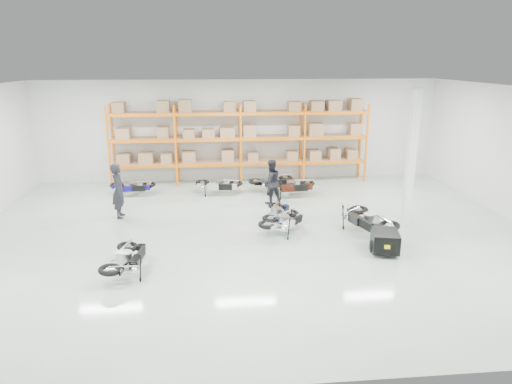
{
  "coord_description": "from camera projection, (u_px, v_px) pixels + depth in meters",
  "views": [
    {
      "loc": [
        -1.23,
        -13.48,
        5.4
      ],
      "look_at": [
        0.18,
        1.04,
        1.1
      ],
      "focal_mm": 32.0,
      "sensor_mm": 36.0,
      "label": 1
    }
  ],
  "objects": [
    {
      "name": "structural_column",
      "position": [
        411.0,
        159.0,
        14.83
      ],
      "size": [
        0.25,
        0.25,
        4.5
      ],
      "primitive_type": "cube",
      "color": "white",
      "rests_on": "ground"
    },
    {
      "name": "room",
      "position": [
        253.0,
        166.0,
        13.87
      ],
      "size": [
        18.0,
        18.0,
        18.0
      ],
      "color": "#B4C9B5",
      "rests_on": "ground"
    },
    {
      "name": "moto_black_far_left",
      "position": [
        127.0,
        255.0,
        11.78
      ],
      "size": [
        1.05,
        1.79,
        1.1
      ],
      "primitive_type": null,
      "rotation": [
        0.0,
        -0.09,
        3.01
      ],
      "color": "black",
      "rests_on": "ground"
    },
    {
      "name": "trailer",
      "position": [
        385.0,
        241.0,
        13.02
      ],
      "size": [
        0.93,
        1.6,
        0.65
      ],
      "rotation": [
        0.0,
        0.0,
        -0.23
      ],
      "color": "black",
      "rests_on": "ground"
    },
    {
      "name": "moto_back_c",
      "position": [
        273.0,
        179.0,
        19.13
      ],
      "size": [
        1.93,
        1.42,
        1.13
      ],
      "primitive_type": null,
      "rotation": [
        0.0,
        -0.09,
        1.93
      ],
      "color": "black",
      "rests_on": "ground"
    },
    {
      "name": "person_left",
      "position": [
        119.0,
        191.0,
        15.83
      ],
      "size": [
        0.49,
        0.72,
        1.93
      ],
      "primitive_type": "imported",
      "rotation": [
        0.0,
        0.0,
        1.62
      ],
      "color": "black",
      "rests_on": "ground"
    },
    {
      "name": "moto_back_d",
      "position": [
        291.0,
        183.0,
        18.4
      ],
      "size": [
        1.82,
        0.95,
        1.16
      ],
      "primitive_type": null,
      "rotation": [
        0.0,
        -0.09,
        1.61
      ],
      "color": "#42160D",
      "rests_on": "ground"
    },
    {
      "name": "moto_blue_centre",
      "position": [
        279.0,
        210.0,
        15.31
      ],
      "size": [
        1.19,
        1.75,
        1.03
      ],
      "primitive_type": null,
      "rotation": [
        0.0,
        -0.09,
        2.87
      ],
      "color": "#061043",
      "rests_on": "ground"
    },
    {
      "name": "person_back",
      "position": [
        271.0,
        182.0,
        17.41
      ],
      "size": [
        1.01,
        0.91,
        1.71
      ],
      "primitive_type": "imported",
      "rotation": [
        0.0,
        0.0,
        3.51
      ],
      "color": "black",
      "rests_on": "ground"
    },
    {
      "name": "moto_silver_left",
      "position": [
        285.0,
        218.0,
        14.55
      ],
      "size": [
        1.71,
        1.77,
        1.07
      ],
      "primitive_type": null,
      "rotation": [
        0.0,
        -0.09,
        2.41
      ],
      "color": "silver",
      "rests_on": "ground"
    },
    {
      "name": "moto_back_b",
      "position": [
        218.0,
        182.0,
        18.65
      ],
      "size": [
        1.8,
        1.11,
        1.09
      ],
      "primitive_type": null,
      "rotation": [
        0.0,
        -0.09,
        1.39
      ],
      "color": "#ACB3B6",
      "rests_on": "ground"
    },
    {
      "name": "pallet_rack",
      "position": [
        240.0,
        132.0,
        20.03
      ],
      "size": [
        11.28,
        0.98,
        3.62
      ],
      "color": "orange",
      "rests_on": "ground"
    },
    {
      "name": "moto_touring_right",
      "position": [
        367.0,
        215.0,
        14.48
      ],
      "size": [
        1.49,
        2.13,
        1.25
      ],
      "primitive_type": null,
      "rotation": [
        0.0,
        -0.09,
        0.3
      ],
      "color": "black",
      "rests_on": "ground"
    },
    {
      "name": "moto_back_a",
      "position": [
        132.0,
        184.0,
        18.48
      ],
      "size": [
        1.61,
        0.84,
        1.02
      ],
      "primitive_type": null,
      "rotation": [
        0.0,
        -0.09,
        1.54
      ],
      "color": "navy",
      "rests_on": "ground"
    }
  ]
}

